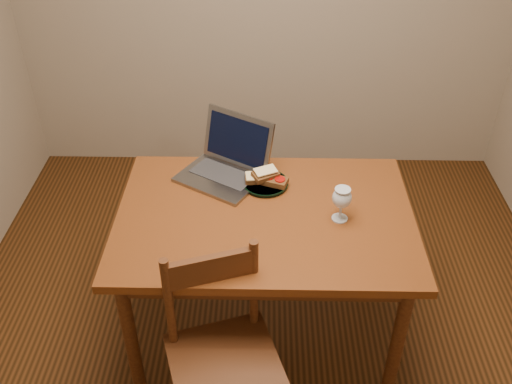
{
  "coord_description": "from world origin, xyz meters",
  "views": [
    {
      "loc": [
        -0.0,
        -1.91,
        2.31
      ],
      "look_at": [
        -0.04,
        0.11,
        0.8
      ],
      "focal_mm": 40.0,
      "sensor_mm": 36.0,
      "label": 1
    }
  ],
  "objects_px": {
    "milk_glass": "(341,204)",
    "laptop": "(228,160)",
    "table": "(265,229)",
    "chair": "(222,350)",
    "plate": "(265,184)"
  },
  "relations": [
    {
      "from": "table",
      "to": "milk_glass",
      "type": "bearing_deg",
      "value": -4.73
    },
    {
      "from": "chair",
      "to": "plate",
      "type": "bearing_deg",
      "value": 59.7
    },
    {
      "from": "milk_glass",
      "to": "laptop",
      "type": "relative_size",
      "value": 0.33
    },
    {
      "from": "table",
      "to": "milk_glass",
      "type": "height_order",
      "value": "milk_glass"
    },
    {
      "from": "plate",
      "to": "laptop",
      "type": "height_order",
      "value": "laptop"
    },
    {
      "from": "milk_glass",
      "to": "laptop",
      "type": "xyz_separation_m",
      "value": [
        -0.5,
        0.34,
        -0.01
      ]
    },
    {
      "from": "chair",
      "to": "milk_glass",
      "type": "distance_m",
      "value": 0.78
    },
    {
      "from": "chair",
      "to": "table",
      "type": "bearing_deg",
      "value": 55.02
    },
    {
      "from": "table",
      "to": "chair",
      "type": "xyz_separation_m",
      "value": [
        -0.16,
        -0.53,
        -0.17
      ]
    },
    {
      "from": "milk_glass",
      "to": "laptop",
      "type": "bearing_deg",
      "value": 145.63
    },
    {
      "from": "table",
      "to": "milk_glass",
      "type": "relative_size",
      "value": 8.02
    },
    {
      "from": "chair",
      "to": "plate",
      "type": "xyz_separation_m",
      "value": [
        0.16,
        0.75,
        0.26
      ]
    },
    {
      "from": "chair",
      "to": "milk_glass",
      "type": "relative_size",
      "value": 3.23
    },
    {
      "from": "plate",
      "to": "laptop",
      "type": "bearing_deg",
      "value": 150.5
    },
    {
      "from": "laptop",
      "to": "table",
      "type": "bearing_deg",
      "value": -29.0
    }
  ]
}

